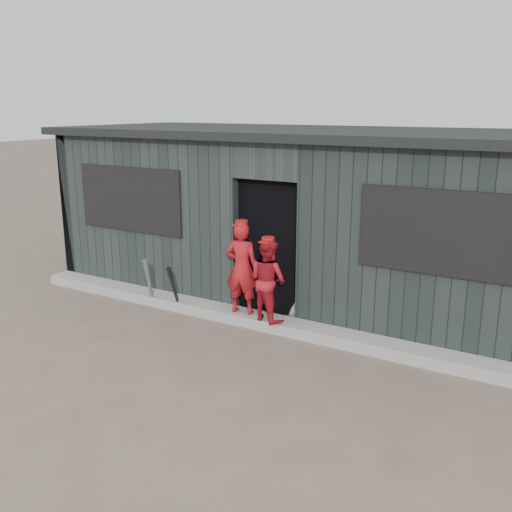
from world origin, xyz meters
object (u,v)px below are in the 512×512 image
Objects in this scene: bat_right at (174,289)px; player_red_left at (242,268)px; bat_left at (149,282)px; dugout at (311,215)px; bat_mid at (149,283)px; player_grey_back at (301,281)px; player_red_right at (268,280)px.

bat_right is 0.56× the size of player_red_left.
bat_right is at bearing -2.57° from bat_left.
player_red_left is 1.78m from dugout.
bat_mid is 2.73m from dugout.
bat_left is at bearing 177.43° from bat_right.
player_red_left is at bearing 8.74° from bat_right.
bat_mid is 0.45m from bat_right.
bat_mid is at bearing -132.85° from dugout.
player_red_right is at bearing 67.21° from player_grey_back.
player_grey_back is (2.23, 0.63, 0.20)m from bat_left.
bat_left is 0.09× the size of dugout.
player_red_right is 0.97× the size of player_grey_back.
bat_mid is 2.30m from player_grey_back.
player_red_left is (1.57, 0.14, 0.42)m from bat_left.
player_grey_back is (0.22, 0.55, -0.14)m from player_red_right.
bat_mid is 0.09× the size of dugout.
dugout is (1.31, 1.86, 0.93)m from bat_right.
bat_left is 2.33m from player_grey_back.
player_red_right is (1.97, 0.14, 0.32)m from bat_mid.
player_red_left is (1.52, 0.20, 0.41)m from bat_mid.
bat_left is 0.58× the size of player_red_left.
dugout is (1.76, 1.89, 0.90)m from bat_mid.
dugout is at bearing 47.15° from bat_mid.
bat_mid is at bearing 16.06° from player_grey_back.
player_red_left is at bearing 5.22° from bat_left.
dugout is at bearing -108.19° from player_red_left.
bat_left is at bearing -134.36° from dugout.
player_red_right is (2.02, 0.08, 0.34)m from bat_left.
player_red_left is at bearing 34.89° from player_grey_back.
bat_right is at bearing -1.62° from player_red_left.
bat_right is 0.64× the size of player_red_right.
bat_left is at bearing 19.94° from player_red_right.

